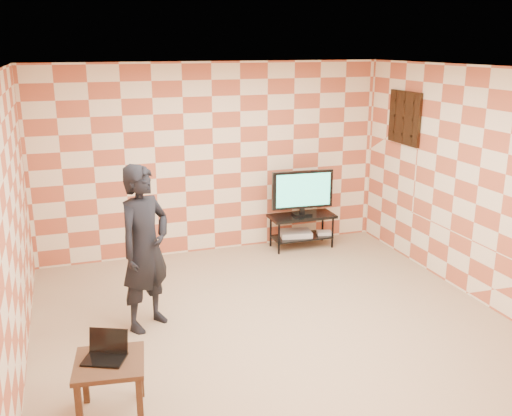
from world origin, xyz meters
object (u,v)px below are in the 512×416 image
object	(u,v)px
tv_stand	(302,224)
side_table	(110,371)
person	(145,248)
tv	(303,191)

from	to	relation	value
tv_stand	side_table	xyz separation A→B (m)	(-3.03, -3.22, 0.05)
tv_stand	person	distance (m)	3.12
tv	side_table	size ratio (longest dim) A/B	1.49
person	side_table	bearing A→B (deg)	-146.32
tv_stand	person	size ratio (longest dim) A/B	0.55
tv	side_table	distance (m)	4.45
tv_stand	side_table	bearing A→B (deg)	-133.30
tv_stand	side_table	world-z (taller)	same
tv	person	bearing A→B (deg)	-145.29
side_table	tv	bearing A→B (deg)	46.67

